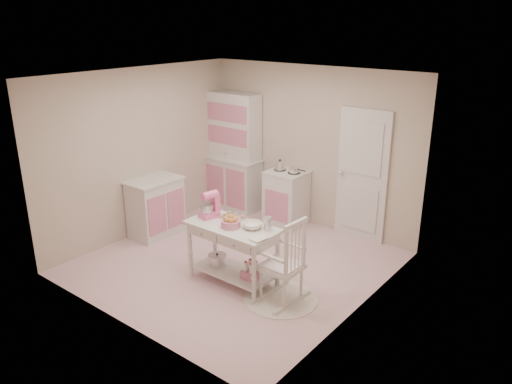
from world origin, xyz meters
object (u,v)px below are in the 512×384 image
Objects in this scene: work_table at (233,254)px; base_cabinet at (156,207)px; rocking_chair at (282,259)px; stand_mixer at (209,205)px; bread_basket at (231,224)px; hutch at (233,152)px; stove at (286,198)px.

base_cabinet is at bearing 168.68° from work_table.
rocking_chair is at bearing 2.20° from work_table.
rocking_chair is 3.24× the size of stand_mixer.
base_cabinet is 1.98m from work_table.
rocking_chair is 0.79m from bread_basket.
work_table is (-0.75, -0.03, -0.15)m from rocking_chair.
bread_basket is (-0.73, -0.08, 0.30)m from rocking_chair.
bread_basket is at bearing -12.61° from base_cabinet.
stand_mixer is 1.36× the size of bread_basket.
work_table is 3.53× the size of stand_mixer.
base_cabinet is at bearing 167.39° from bread_basket.
hutch is 1.78m from base_cabinet.
work_table is 0.71m from stand_mixer.
base_cabinet is 3.68× the size of bread_basket.
hutch is 2.45m from stand_mixer.
work_table is 0.45m from bread_basket.
hutch reaches higher than work_table.
stand_mixer reaches higher than stove.
rocking_chair is at bearing 6.15° from bread_basket.
work_table is at bearing 111.80° from bread_basket.
stove reaches higher than work_table.
stand_mixer is at bearing 170.96° from bread_basket.
base_cabinet is at bearing -95.79° from hutch.
stove is (1.20, -0.05, -0.58)m from hutch.
stove is at bearing 105.25° from stand_mixer.
stand_mixer reaches higher than work_table.
base_cabinet is at bearing 177.37° from stand_mixer.
stand_mixer is at bearing 177.27° from work_table.
bread_basket is (0.02, -0.05, 0.45)m from work_table.
stove is 2.13m from base_cabinet.
stove is 2.06m from stand_mixer.
hutch is 1.89× the size of rocking_chair.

